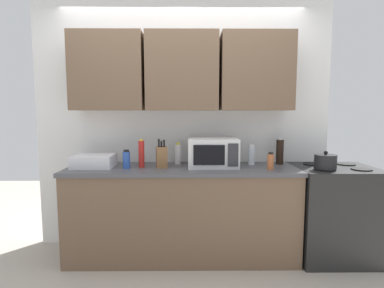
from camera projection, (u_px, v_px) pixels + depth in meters
name	position (u px, v px, depth m)	size (l,w,h in m)	color
wall_back_with_cabinets	(183.00, 98.00, 3.06)	(3.09, 0.38, 2.60)	white
counter_run	(182.00, 212.00, 2.94)	(2.22, 0.63, 0.90)	brown
stove_range	(334.00, 212.00, 2.94)	(0.76, 0.64, 0.91)	black
kettle	(325.00, 162.00, 2.74)	(0.20, 0.20, 0.17)	black
microwave	(213.00, 152.00, 2.91)	(0.48, 0.37, 0.28)	silver
dish_rack	(94.00, 161.00, 2.88)	(0.38, 0.30, 0.12)	silver
knife_block	(162.00, 157.00, 2.86)	(0.12, 0.14, 0.28)	brown
bottle_soy_dark	(280.00, 151.00, 3.05)	(0.08, 0.08, 0.27)	black
bottle_white_jar	(178.00, 154.00, 3.05)	(0.06, 0.06, 0.22)	white
bottle_spice_jar	(271.00, 161.00, 2.77)	(0.06, 0.06, 0.16)	#BC6638
bottle_blue_cleaner	(126.00, 159.00, 2.82)	(0.07, 0.07, 0.18)	#2D56B7
bottle_red_sauce	(141.00, 154.00, 2.87)	(0.06, 0.06, 0.27)	red
bottle_clear_tall	(251.00, 155.00, 3.02)	(0.07, 0.07, 0.21)	silver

